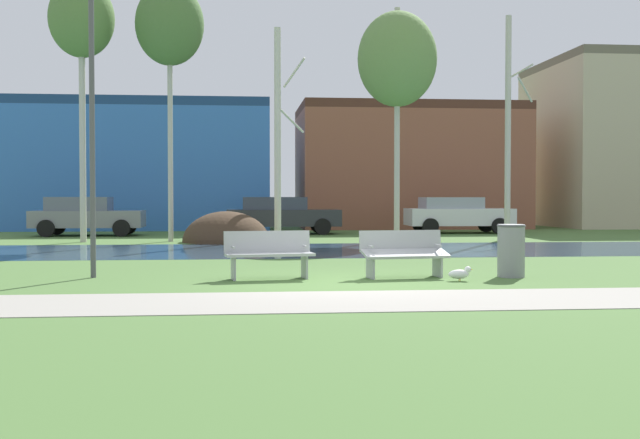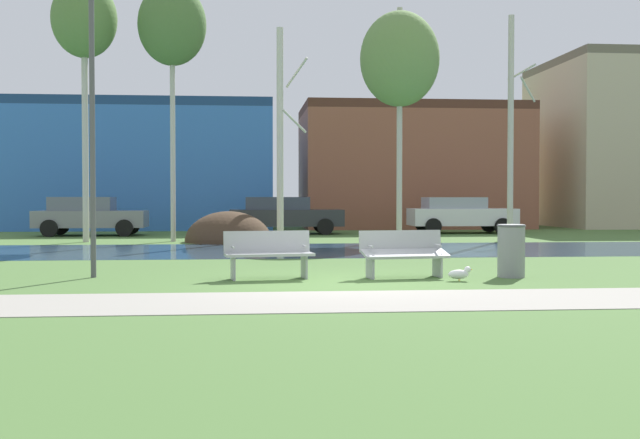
% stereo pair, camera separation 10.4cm
% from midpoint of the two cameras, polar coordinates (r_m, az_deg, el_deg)
% --- Properties ---
extents(ground_plane, '(120.00, 120.00, 0.00)m').
position_cam_midpoint_polar(ground_plane, '(23.69, -1.51, -1.97)').
color(ground_plane, '#476B33').
extents(paved_path_strip, '(60.00, 2.30, 0.01)m').
position_cam_midpoint_polar(paved_path_strip, '(11.55, 2.94, -5.81)').
color(paved_path_strip, gray).
rests_on(paved_path_strip, ground).
extents(river_band, '(80.00, 6.01, 0.01)m').
position_cam_midpoint_polar(river_band, '(22.25, -1.24, -2.20)').
color(river_band, '#33516B').
rests_on(river_band, ground).
extents(soil_mound, '(2.86, 3.00, 2.03)m').
position_cam_midpoint_polar(soil_mound, '(26.43, -6.83, -1.60)').
color(soil_mound, '#423021').
rests_on(soil_mound, ground).
extents(bench_left, '(1.66, 0.78, 0.87)m').
position_cam_midpoint_polar(bench_left, '(14.57, -3.87, -2.41)').
color(bench_left, '#9EA0A3').
rests_on(bench_left, ground).
extents(bench_right, '(1.66, 0.78, 0.87)m').
position_cam_midpoint_polar(bench_right, '(14.86, 5.80, -2.33)').
color(bench_right, '#9EA0A3').
rests_on(bench_right, ground).
extents(trash_bin, '(0.53, 0.53, 0.98)m').
position_cam_midpoint_polar(trash_bin, '(15.27, 13.30, -2.12)').
color(trash_bin, gray).
rests_on(trash_bin, ground).
extents(seagull, '(0.45, 0.17, 0.26)m').
position_cam_midpoint_polar(seagull, '(14.41, 9.77, -3.83)').
color(seagull, white).
rests_on(seagull, ground).
extents(streetlamp, '(0.32, 0.32, 5.75)m').
position_cam_midpoint_polar(streetlamp, '(15.50, -16.18, 10.11)').
color(streetlamp, '#4C4C51').
rests_on(streetlamp, ground).
extents(birch_far_left, '(2.11, 2.11, 9.34)m').
position_cam_midpoint_polar(birch_far_left, '(27.81, -16.77, 13.41)').
color(birch_far_left, '#BCB7A8').
rests_on(birch_far_left, ground).
extents(birch_left, '(2.25, 2.25, 9.20)m').
position_cam_midpoint_polar(birch_left, '(27.53, -10.80, 13.43)').
color(birch_left, '#BCB7A8').
rests_on(birch_left, ground).
extents(birch_center_left, '(1.11, 1.88, 7.40)m').
position_cam_midpoint_polar(birch_center_left, '(28.15, -3.10, 6.27)').
color(birch_center_left, beige).
rests_on(birch_center_left, ground).
extents(birch_center, '(2.75, 2.75, 8.03)m').
position_cam_midpoint_polar(birch_center, '(28.32, 5.43, 11.29)').
color(birch_center, '#BCB7A8').
rests_on(birch_center, ground).
extents(birch_center_right, '(0.97, 1.71, 7.79)m').
position_cam_midpoint_polar(birch_center_right, '(28.75, 13.21, 6.52)').
color(birch_center_right, '#BCB7A8').
rests_on(birch_center_right, ground).
extents(parked_van_nearest_grey, '(4.12, 1.99, 1.48)m').
position_cam_midpoint_polar(parked_van_nearest_grey, '(31.61, -16.47, 0.29)').
color(parked_van_nearest_grey, slate).
rests_on(parked_van_nearest_grey, ground).
extents(parked_sedan_second_dark, '(4.47, 2.05, 1.47)m').
position_cam_midpoint_polar(parked_sedan_second_dark, '(31.71, -2.89, 0.37)').
color(parked_sedan_second_dark, '#282B30').
rests_on(parked_sedan_second_dark, ground).
extents(parked_hatch_third_white, '(4.23, 1.97, 1.46)m').
position_cam_midpoint_polar(parked_hatch_third_white, '(32.82, 9.68, 0.39)').
color(parked_hatch_third_white, silver).
rests_on(parked_hatch_third_white, ground).
extents(building_blue_store, '(11.67, 8.04, 5.82)m').
position_cam_midpoint_polar(building_blue_store, '(39.02, -12.51, 3.70)').
color(building_blue_store, '#3870C6').
rests_on(building_blue_store, ground).
extents(building_brick_low, '(10.46, 6.44, 5.83)m').
position_cam_midpoint_polar(building_brick_low, '(38.95, 6.17, 3.74)').
color(building_brick_low, brown).
rests_on(building_brick_low, ground).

